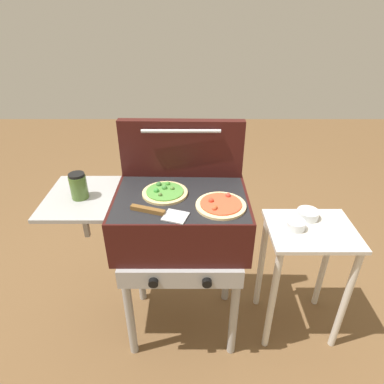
{
  "coord_description": "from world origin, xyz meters",
  "views": [
    {
      "loc": [
        0.05,
        -1.34,
        1.7
      ],
      "look_at": [
        0.05,
        0.0,
        0.92
      ],
      "focal_mm": 30.76,
      "sensor_mm": 36.0,
      "label": 1
    }
  ],
  "objects": [
    {
      "name": "grill_lid_open",
      "position": [
        0.0,
        0.21,
        1.05
      ],
      "size": [
        0.63,
        0.09,
        0.3
      ],
      "color": "#38110F",
      "rests_on": "grill"
    },
    {
      "name": "topping_bowl_far",
      "position": [
        0.57,
        -0.0,
        0.73
      ],
      "size": [
        0.1,
        0.1,
        0.04
      ],
      "color": "silver",
      "rests_on": "prep_table"
    },
    {
      "name": "topping_bowl_near",
      "position": [
        0.66,
        0.09,
        0.73
      ],
      "size": [
        0.11,
        0.11,
        0.04
      ],
      "color": "silver",
      "rests_on": "prep_table"
    },
    {
      "name": "pizza_pepperoni",
      "position": [
        0.18,
        -0.1,
        0.91
      ],
      "size": [
        0.23,
        0.23,
        0.03
      ],
      "color": "beige",
      "rests_on": "grill"
    },
    {
      "name": "pizza_veggie",
      "position": [
        -0.08,
        0.02,
        0.91
      ],
      "size": [
        0.22,
        0.22,
        0.04
      ],
      "color": "#E0C17F",
      "rests_on": "grill"
    },
    {
      "name": "spatula",
      "position": [
        -0.09,
        -0.16,
        0.91
      ],
      "size": [
        0.26,
        0.14,
        0.02
      ],
      "color": "#B7BABF",
      "rests_on": "grill"
    },
    {
      "name": "sauce_jar",
      "position": [
        -0.47,
        -0.02,
        0.96
      ],
      "size": [
        0.08,
        0.08,
        0.13
      ],
      "color": "#4C6B2D",
      "rests_on": "grill"
    },
    {
      "name": "grill",
      "position": [
        -0.01,
        -0.0,
        0.76
      ],
      "size": [
        0.96,
        0.53,
        0.9
      ],
      "color": "#38110F",
      "rests_on": "ground_plane"
    },
    {
      "name": "prep_table",
      "position": [
        0.66,
        0.0,
        0.51
      ],
      "size": [
        0.44,
        0.36,
        0.71
      ],
      "color": "beige",
      "rests_on": "ground_plane"
    },
    {
      "name": "ground_plane",
      "position": [
        0.0,
        0.0,
        0.0
      ],
      "size": [
        8.0,
        8.0,
        0.0
      ],
      "primitive_type": "plane",
      "color": "brown"
    }
  ]
}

